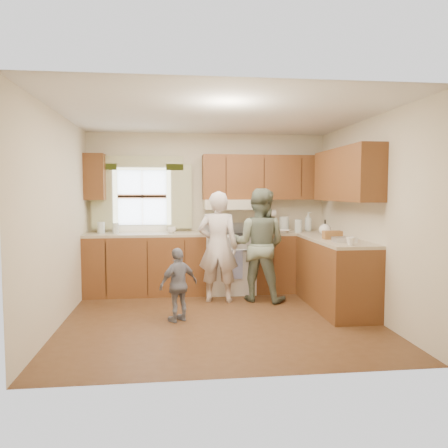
{
  "coord_description": "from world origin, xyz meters",
  "views": [
    {
      "loc": [
        -0.56,
        -5.29,
        1.58
      ],
      "look_at": [
        0.1,
        0.4,
        1.15
      ],
      "focal_mm": 35.0,
      "sensor_mm": 36.0,
      "label": 1
    }
  ],
  "objects": [
    {
      "name": "child",
      "position": [
        -0.51,
        -0.05,
        0.45
      ],
      "size": [
        0.56,
        0.47,
        0.9
      ],
      "primitive_type": "imported",
      "rotation": [
        0.0,
        0.0,
        3.72
      ],
      "color": "gray",
      "rests_on": "ground"
    },
    {
      "name": "kitchen_fixtures",
      "position": [
        0.61,
        1.08,
        0.84
      ],
      "size": [
        3.8,
        2.25,
        2.15
      ],
      "color": "#4F2A11",
      "rests_on": "ground"
    },
    {
      "name": "stove",
      "position": [
        0.3,
        1.44,
        0.47
      ],
      "size": [
        0.76,
        0.67,
        1.07
      ],
      "color": "silver",
      "rests_on": "ground"
    },
    {
      "name": "woman_left",
      "position": [
        0.07,
        0.85,
        0.79
      ],
      "size": [
        0.64,
        0.49,
        1.58
      ],
      "primitive_type": "imported",
      "rotation": [
        0.0,
        0.0,
        2.93
      ],
      "color": "beige",
      "rests_on": "ground"
    },
    {
      "name": "woman_right",
      "position": [
        0.67,
        0.85,
        0.81
      ],
      "size": [
        0.98,
        0.89,
        1.62
      ],
      "primitive_type": "imported",
      "rotation": [
        0.0,
        0.0,
        2.7
      ],
      "color": "#213C26",
      "rests_on": "ground"
    },
    {
      "name": "room",
      "position": [
        0.0,
        0.0,
        1.25
      ],
      "size": [
        3.8,
        3.8,
        3.8
      ],
      "color": "#4A2D16",
      "rests_on": "ground"
    }
  ]
}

